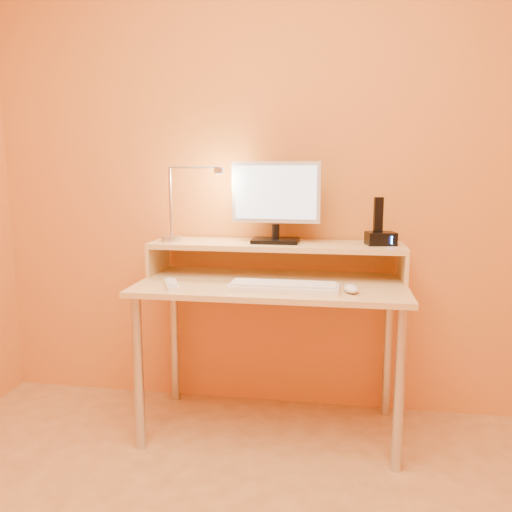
% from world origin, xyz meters
% --- Properties ---
extents(wall_back, '(3.00, 0.04, 2.50)m').
position_xyz_m(wall_back, '(0.00, 1.50, 1.25)').
color(wall_back, orange).
rests_on(wall_back, floor).
extents(desk_leg_fl, '(0.04, 0.04, 0.69)m').
position_xyz_m(desk_leg_fl, '(-0.55, 0.93, 0.35)').
color(desk_leg_fl, '#BBBBBF').
rests_on(desk_leg_fl, floor).
extents(desk_leg_fr, '(0.04, 0.04, 0.69)m').
position_xyz_m(desk_leg_fr, '(0.55, 0.93, 0.35)').
color(desk_leg_fr, '#BBBBBF').
rests_on(desk_leg_fr, floor).
extents(desk_leg_bl, '(0.04, 0.04, 0.69)m').
position_xyz_m(desk_leg_bl, '(-0.55, 1.43, 0.35)').
color(desk_leg_bl, '#BBBBBF').
rests_on(desk_leg_bl, floor).
extents(desk_leg_br, '(0.04, 0.04, 0.69)m').
position_xyz_m(desk_leg_br, '(0.55, 1.43, 0.35)').
color(desk_leg_br, '#BBBBBF').
rests_on(desk_leg_br, floor).
extents(desk_lower, '(1.20, 0.60, 0.02)m').
position_xyz_m(desk_lower, '(0.00, 1.18, 0.71)').
color(desk_lower, tan).
rests_on(desk_lower, floor).
extents(shelf_riser_left, '(0.02, 0.30, 0.14)m').
position_xyz_m(shelf_riser_left, '(-0.59, 1.33, 0.79)').
color(shelf_riser_left, tan).
rests_on(shelf_riser_left, desk_lower).
extents(shelf_riser_right, '(0.02, 0.30, 0.14)m').
position_xyz_m(shelf_riser_right, '(0.59, 1.33, 0.79)').
color(shelf_riser_right, tan).
rests_on(shelf_riser_right, desk_lower).
extents(desk_shelf, '(1.20, 0.30, 0.02)m').
position_xyz_m(desk_shelf, '(0.00, 1.33, 0.87)').
color(desk_shelf, tan).
rests_on(desk_shelf, desk_lower).
extents(monitor_foot, '(0.22, 0.16, 0.02)m').
position_xyz_m(monitor_foot, '(-0.00, 1.33, 0.89)').
color(monitor_foot, black).
rests_on(monitor_foot, desk_shelf).
extents(monitor_neck, '(0.04, 0.04, 0.07)m').
position_xyz_m(monitor_neck, '(-0.00, 1.33, 0.93)').
color(monitor_neck, black).
rests_on(monitor_neck, monitor_foot).
extents(monitor_panel, '(0.42, 0.05, 0.29)m').
position_xyz_m(monitor_panel, '(-0.00, 1.34, 1.12)').
color(monitor_panel, silver).
rests_on(monitor_panel, monitor_neck).
extents(monitor_back, '(0.38, 0.03, 0.24)m').
position_xyz_m(monitor_back, '(-0.00, 1.36, 1.12)').
color(monitor_back, black).
rests_on(monitor_back, monitor_panel).
extents(monitor_screen, '(0.38, 0.02, 0.25)m').
position_xyz_m(monitor_screen, '(-0.00, 1.32, 1.12)').
color(monitor_screen, '#A8BED1').
rests_on(monitor_screen, monitor_panel).
extents(lamp_base, '(0.10, 0.10, 0.02)m').
position_xyz_m(lamp_base, '(-0.51, 1.30, 0.89)').
color(lamp_base, '#BBBBBF').
rests_on(lamp_base, desk_shelf).
extents(lamp_post, '(0.01, 0.01, 0.33)m').
position_xyz_m(lamp_post, '(-0.51, 1.30, 1.07)').
color(lamp_post, '#BBBBBF').
rests_on(lamp_post, lamp_base).
extents(lamp_arm, '(0.24, 0.01, 0.01)m').
position_xyz_m(lamp_arm, '(-0.39, 1.30, 1.24)').
color(lamp_arm, '#BBBBBF').
rests_on(lamp_arm, lamp_post).
extents(lamp_head, '(0.04, 0.04, 0.03)m').
position_xyz_m(lamp_head, '(-0.27, 1.30, 1.22)').
color(lamp_head, '#BBBBBF').
rests_on(lamp_head, lamp_arm).
extents(lamp_bulb, '(0.03, 0.03, 0.00)m').
position_xyz_m(lamp_bulb, '(-0.27, 1.30, 1.20)').
color(lamp_bulb, '#FFEAC6').
rests_on(lamp_bulb, lamp_head).
extents(phone_dock, '(0.15, 0.12, 0.06)m').
position_xyz_m(phone_dock, '(0.49, 1.33, 0.91)').
color(phone_dock, black).
rests_on(phone_dock, desk_shelf).
extents(phone_handset, '(0.04, 0.03, 0.16)m').
position_xyz_m(phone_handset, '(0.47, 1.33, 1.02)').
color(phone_handset, black).
rests_on(phone_handset, phone_dock).
extents(phone_led, '(0.01, 0.00, 0.04)m').
position_xyz_m(phone_led, '(0.53, 1.28, 0.91)').
color(phone_led, '#2684F5').
rests_on(phone_led, phone_dock).
extents(keyboard, '(0.46, 0.15, 0.02)m').
position_xyz_m(keyboard, '(0.07, 1.03, 0.73)').
color(keyboard, white).
rests_on(keyboard, desk_lower).
extents(mouse, '(0.08, 0.11, 0.04)m').
position_xyz_m(mouse, '(0.35, 1.03, 0.74)').
color(mouse, silver).
rests_on(mouse, desk_lower).
extents(remote_control, '(0.12, 0.18, 0.02)m').
position_xyz_m(remote_control, '(-0.42, 1.02, 0.73)').
color(remote_control, white).
rests_on(remote_control, desk_lower).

